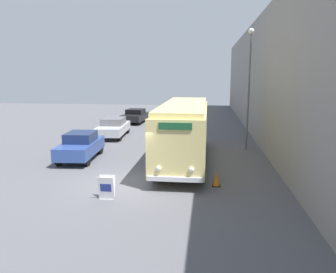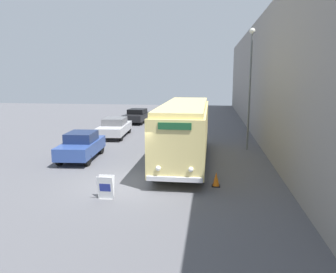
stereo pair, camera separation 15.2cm
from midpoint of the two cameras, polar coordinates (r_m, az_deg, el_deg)
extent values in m
plane|color=#56565B|center=(14.84, -7.13, -8.21)|extent=(80.00, 80.00, 0.00)
cube|color=gray|center=(23.89, 15.81, 9.55)|extent=(0.30, 60.00, 9.00)
cylinder|color=black|center=(15.06, -2.57, -6.02)|extent=(0.28, 0.92, 0.92)
cylinder|color=black|center=(14.87, 5.58, -6.28)|extent=(0.28, 0.92, 0.92)
cylinder|color=black|center=(22.11, 0.55, -0.65)|extent=(0.28, 0.92, 0.92)
cylinder|color=black|center=(21.98, 6.06, -0.78)|extent=(0.28, 0.92, 0.92)
cube|color=#E5D17F|center=(18.20, 2.60, 1.01)|extent=(2.44, 10.12, 2.56)
cube|color=#F3DD87|center=(18.02, 2.63, 5.41)|extent=(2.25, 9.72, 0.24)
cube|color=silver|center=(13.51, 0.89, -7.45)|extent=(2.32, 0.12, 0.20)
sphere|color=white|center=(13.49, -1.95, -5.56)|extent=(0.22, 0.22, 0.22)
sphere|color=white|center=(13.36, 3.79, -5.75)|extent=(0.22, 0.22, 0.22)
cube|color=#19512D|center=(13.04, 0.93, 1.81)|extent=(1.34, 0.06, 0.28)
cube|color=gray|center=(13.28, -10.92, -10.59)|extent=(0.57, 0.20, 0.01)
cube|color=white|center=(13.05, -11.11, -8.83)|extent=(0.63, 0.19, 0.93)
cube|color=white|center=(13.20, -10.89, -8.60)|extent=(0.63, 0.19, 0.93)
cube|color=navy|center=(13.03, -11.13, -8.76)|extent=(0.44, 0.06, 0.33)
cylinder|color=#595E60|center=(21.52, 13.65, 7.37)|extent=(0.12, 0.12, 7.34)
sphere|color=silver|center=(21.66, 14.10, 17.39)|extent=(0.36, 0.36, 0.36)
cylinder|color=black|center=(18.49, -18.69, -3.81)|extent=(0.22, 0.69, 0.69)
cylinder|color=black|center=(18.00, -14.19, -3.96)|extent=(0.22, 0.69, 0.69)
cylinder|color=black|center=(21.03, -15.96, -1.97)|extent=(0.22, 0.69, 0.69)
cylinder|color=black|center=(20.59, -11.96, -2.05)|extent=(0.22, 0.69, 0.69)
cube|color=#2D478C|center=(19.43, -15.19, -1.89)|extent=(2.07, 4.29, 0.69)
cube|color=#19274D|center=(19.41, -15.19, -0.06)|extent=(1.64, 1.98, 0.53)
cylinder|color=black|center=(24.77, -12.36, 0.04)|extent=(0.22, 0.68, 0.68)
cylinder|color=black|center=(24.39, -8.62, 0.01)|extent=(0.22, 0.68, 0.68)
cylinder|color=black|center=(27.99, -10.54, 1.30)|extent=(0.22, 0.68, 0.68)
cylinder|color=black|center=(27.65, -7.22, 1.28)|extent=(0.22, 0.68, 0.68)
cube|color=#B7B7BC|center=(26.13, -9.67, 1.37)|extent=(2.23, 4.90, 0.62)
cube|color=slate|center=(26.17, -9.65, 2.65)|extent=(1.76, 2.25, 0.52)
cylinder|color=black|center=(32.53, -7.92, 2.62)|extent=(0.22, 0.65, 0.65)
cylinder|color=black|center=(32.04, -5.10, 2.56)|extent=(0.22, 0.65, 0.65)
cylinder|color=black|center=(35.09, -6.50, 3.23)|extent=(0.22, 0.65, 0.65)
cylinder|color=black|center=(34.63, -3.87, 3.17)|extent=(0.22, 0.65, 0.65)
cube|color=black|center=(33.52, -5.84, 3.44)|extent=(2.20, 4.24, 0.63)
cube|color=black|center=(33.55, -5.81, 4.39)|extent=(1.76, 1.96, 0.46)
cube|color=black|center=(14.61, 8.10, -8.48)|extent=(0.36, 0.36, 0.03)
cone|color=orange|center=(14.50, 8.13, -7.29)|extent=(0.30, 0.30, 0.61)
camera|label=1|loc=(0.08, -90.28, -0.05)|focal=35.00mm
camera|label=2|loc=(0.08, 89.72, 0.05)|focal=35.00mm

